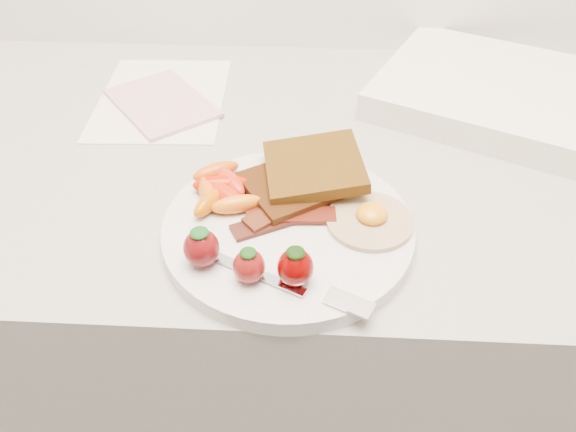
{
  "coord_description": "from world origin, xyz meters",
  "views": [
    {
      "loc": [
        0.01,
        1.09,
        1.32
      ],
      "look_at": [
        -0.01,
        1.53,
        0.93
      ],
      "focal_mm": 35.0,
      "sensor_mm": 36.0,
      "label": 1
    }
  ],
  "objects": [
    {
      "name": "plate",
      "position": [
        -0.01,
        1.53,
        0.91
      ],
      "size": [
        0.27,
        0.27,
        0.02
      ],
      "primitive_type": "cylinder",
      "color": "silver",
      "rests_on": "counter"
    },
    {
      "name": "toast_upper",
      "position": [
        0.02,
        1.61,
        0.94
      ],
      "size": [
        0.13,
        0.13,
        0.03
      ],
      "primitive_type": "cube",
      "rotation": [
        0.0,
        -0.1,
        0.16
      ],
      "color": "black",
      "rests_on": "toast_lower"
    },
    {
      "name": "bacon_strips",
      "position": [
        -0.02,
        1.54,
        0.92
      ],
      "size": [
        0.11,
        0.09,
        0.01
      ],
      "color": "black",
      "rests_on": "plate"
    },
    {
      "name": "fork",
      "position": [
        0.0,
        1.44,
        0.92
      ],
      "size": [
        0.17,
        0.08,
        0.0
      ],
      "color": "#AFB5CA",
      "rests_on": "plate"
    },
    {
      "name": "paper_sheet",
      "position": [
        -0.21,
        1.82,
        0.9
      ],
      "size": [
        0.19,
        0.25,
        0.0
      ],
      "primitive_type": "cube",
      "rotation": [
        0.0,
        0.0,
        0.04
      ],
      "color": "white",
      "rests_on": "counter"
    },
    {
      "name": "counter",
      "position": [
        0.0,
        1.7,
        0.45
      ],
      "size": [
        2.0,
        0.6,
        0.9
      ],
      "primitive_type": "cube",
      "color": "gray",
      "rests_on": "ground"
    },
    {
      "name": "notepad",
      "position": [
        -0.21,
        1.79,
        0.91
      ],
      "size": [
        0.19,
        0.2,
        0.01
      ],
      "primitive_type": "cube",
      "rotation": [
        0.0,
        0.0,
        0.68
      ],
      "color": "#D59B9C",
      "rests_on": "paper_sheet"
    },
    {
      "name": "strawberries",
      "position": [
        -0.05,
        1.46,
        0.94
      ],
      "size": [
        0.13,
        0.06,
        0.04
      ],
      "color": "#610A0C",
      "rests_on": "plate"
    },
    {
      "name": "fried_egg",
      "position": [
        0.08,
        1.54,
        0.92
      ],
      "size": [
        0.1,
        0.1,
        0.02
      ],
      "color": "beige",
      "rests_on": "plate"
    },
    {
      "name": "appliance",
      "position": [
        0.28,
        1.82,
        0.92
      ],
      "size": [
        0.42,
        0.39,
        0.04
      ],
      "primitive_type": "cube",
      "rotation": [
        0.0,
        0.0,
        -0.44
      ],
      "color": "white",
      "rests_on": "counter"
    },
    {
      "name": "toast_lower",
      "position": [
        -0.01,
        1.58,
        0.93
      ],
      "size": [
        0.13,
        0.13,
        0.01
      ],
      "primitive_type": "cube",
      "rotation": [
        0.0,
        0.0,
        0.57
      ],
      "color": "black",
      "rests_on": "plate"
    },
    {
      "name": "baby_carrots",
      "position": [
        -0.09,
        1.57,
        0.93
      ],
      "size": [
        0.09,
        0.11,
        0.02
      ],
      "color": "#C01A00",
      "rests_on": "plate"
    }
  ]
}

